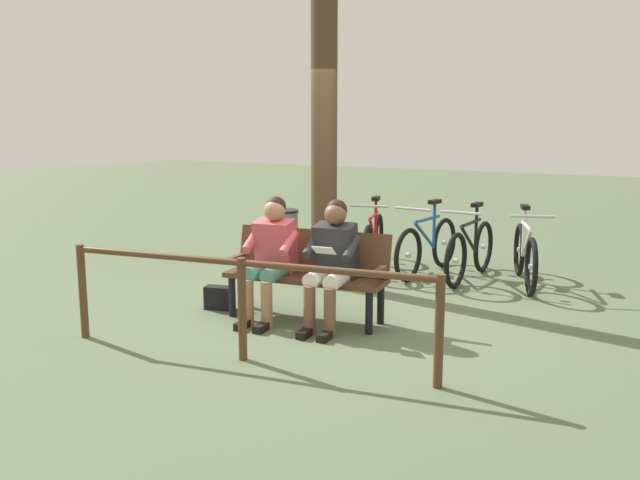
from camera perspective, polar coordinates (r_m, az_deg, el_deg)
The scene contains 12 objects.
ground_plane at distance 6.61m, azimuth 0.75°, elevation -6.77°, with size 40.00×40.00×0.00m, color #566647.
bench at distance 6.53m, azimuth -1.01°, elevation -2.39°, with size 1.64×0.65×0.87m.
person_reading at distance 6.23m, azimuth 1.04°, elevation -1.52°, with size 0.52×0.80×1.20m.
person_companion at distance 6.49m, azimuth -4.20°, elevation -1.07°, with size 0.52×0.80×1.20m.
handbag at distance 7.00m, azimuth -8.58°, elevation -4.91°, with size 0.30×0.14×0.24m, color black.
tree_trunk at distance 7.80m, azimuth 0.35°, elevation 11.09°, with size 0.31×0.31×4.11m, color #4C3823.
litter_bin at distance 8.35m, azimuth -3.10°, elevation -0.24°, with size 0.37×0.37×0.84m.
bicycle_green at distance 8.25m, azimuth 17.12°, elevation -1.25°, with size 0.69×1.60×0.94m.
bicycle_red at distance 8.34m, azimuth 12.74°, elevation -0.92°, with size 0.48×1.68×0.94m.
bicycle_black at distance 8.55m, azimuth 9.15°, elevation -0.53°, with size 0.48×1.68×0.94m.
bicycle_silver at distance 8.79m, azimuth 4.59°, elevation -0.14°, with size 0.62×1.63×0.94m.
railing_fence at distance 5.40m, azimuth -6.71°, elevation -4.17°, with size 3.24×0.52×0.85m.
Camera 1 is at (-3.02, 5.56, 1.92)m, focal length 37.42 mm.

